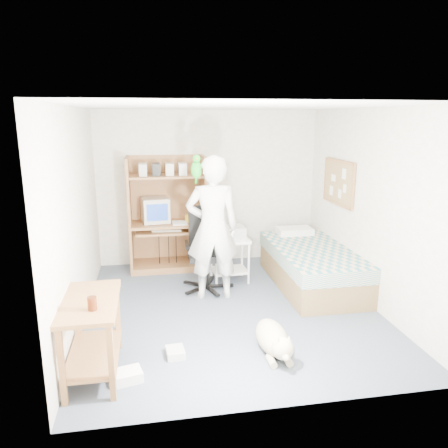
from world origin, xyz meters
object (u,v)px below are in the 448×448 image
bed (311,266)px  person (213,228)px  side_desk (92,326)px  dog (273,339)px  office_chair (206,260)px  computer_hutch (167,218)px  printer_cart (230,253)px

bed → person: (-1.47, -0.17, 0.67)m
side_desk → dog: 1.81m
bed → dog: (-1.07, -1.75, -0.13)m
side_desk → office_chair: size_ratio=0.87×
side_desk → dog: size_ratio=1.04×
person → dog: 1.81m
computer_hutch → office_chair: computer_hutch is taller
side_desk → dog: (1.78, 0.07, -0.34)m
bed → printer_cart: 1.20m
bed → printer_cart: bed is taller
computer_hutch → dog: size_ratio=1.88×
office_chair → dog: bearing=-75.0°
computer_hutch → dog: 3.09m
side_desk → dog: bearing=2.2°
dog → printer_cart: printer_cart is taller
computer_hutch → dog: (0.93, -2.87, -0.66)m
computer_hutch → bed: (2.00, -1.12, -0.53)m
person → printer_cart: 0.81m
person → dog: (0.40, -1.57, -0.80)m
office_chair → printer_cart: size_ratio=1.76×
bed → person: bearing=-173.2°
computer_hutch → dog: computer_hutch is taller
computer_hutch → office_chair: bearing=-63.7°
office_chair → dog: size_ratio=1.21×
computer_hutch → person: person is taller
side_desk → office_chair: 2.37m
person → dog: bearing=105.9°
bed → side_desk: side_desk is taller
bed → side_desk: (-2.85, -1.82, 0.21)m
side_desk → printer_cart: bearing=51.7°
computer_hutch → printer_cart: bearing=-41.7°
bed → dog: bed is taller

